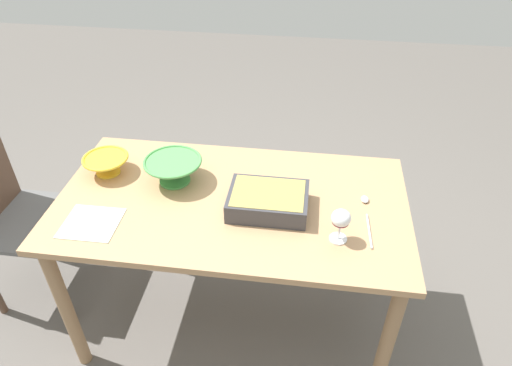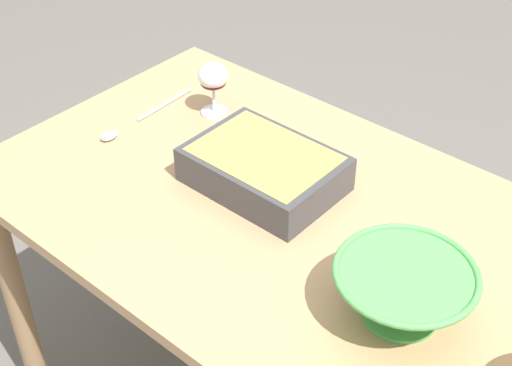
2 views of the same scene
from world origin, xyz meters
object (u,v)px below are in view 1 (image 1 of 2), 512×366
Objects in this scene: wine_glass at (341,220)px; small_bowl at (107,164)px; napkin at (91,223)px; dining_table at (232,218)px; casserole_dish at (268,200)px; serving_spoon at (366,211)px; mixing_bowl at (174,170)px; chair at (14,212)px.

wine_glass is 0.69× the size of small_bowl.
wine_glass is at bearing 2.47° from napkin.
wine_glass is at bearing -22.12° from dining_table.
casserole_dish is (-0.27, 0.13, -0.05)m from wine_glass.
napkin is (-1.02, -0.20, -0.01)m from serving_spoon.
casserole_dish reaches higher than serving_spoon.
small_bowl is at bearing 176.21° from mixing_bowl.
small_bowl is 0.66× the size of serving_spoon.
wine_glass reaches higher than dining_table.
serving_spoon is 1.41× the size of napkin.
chair is 4.67× the size of small_bowl.
napkin is at bearing -128.46° from mixing_bowl.
chair is (-1.06, 0.07, -0.15)m from dining_table.
wine_glass is 0.45× the size of serving_spoon.
serving_spoon is 1.04m from napkin.
napkin is at bearing -168.68° from serving_spoon.
small_bowl is at bearing 168.92° from dining_table.
casserole_dish is 1.04× the size of serving_spoon.
casserole_dish is 0.67m from napkin.
small_bowl reaches higher than serving_spoon.
wine_glass is 0.30m from casserole_dish.
wine_glass is at bearing -26.44° from casserole_dish.
chair reaches higher than wine_glass.
serving_spoon is at bearing 56.69° from wine_glass.
mixing_bowl is 0.79m from serving_spoon.
casserole_dish reaches higher than napkin.
casserole_dish is 1.26× the size of mixing_bowl.
napkin is (-0.65, -0.17, -0.04)m from casserole_dish.
mixing_bowl is at bearing 160.83° from dining_table.
chair reaches higher than small_bowl.
napkin is at bearing -177.53° from wine_glass.
wine_glass is at bearing -21.02° from mixing_bowl.
napkin is at bearing -156.98° from dining_table.
wine_glass is 0.55× the size of mixing_bowl.
dining_table is 0.49m from wine_glass.
serving_spoon is at bearing -6.88° from mixing_bowl.
mixing_bowl is at bearing 51.54° from napkin.
mixing_bowl is 0.30m from small_bowl.
dining_table is 6.76× the size of napkin.
chair is 0.86m from mixing_bowl.
casserole_dish is 0.38m from serving_spoon.
dining_table is 1.07m from chair.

